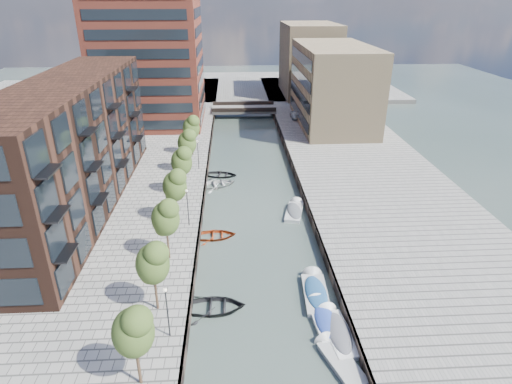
{
  "coord_description": "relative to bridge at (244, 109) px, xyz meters",
  "views": [
    {
      "loc": [
        -2.38,
        -15.63,
        23.17
      ],
      "look_at": [
        0.0,
        26.54,
        3.5
      ],
      "focal_mm": 30.0,
      "sensor_mm": 36.0,
      "label": 1
    }
  ],
  "objects": [
    {
      "name": "tree_5",
      "position": [
        -8.5,
        -33.0,
        3.92
      ],
      "size": [
        2.5,
        2.5,
        5.95
      ],
      "color": "#382619",
      "rests_on": "quay_left"
    },
    {
      "name": "sloop_3",
      "position": [
        -4.61,
        -35.94,
        -1.39
      ],
      "size": [
        5.92,
        5.03,
        1.04
      ],
      "primitive_type": "imported",
      "rotation": [
        0.0,
        0.0,
        1.9
      ],
      "color": "silver",
      "rests_on": "ground"
    },
    {
      "name": "quay_wall_left",
      "position": [
        -6.1,
        -32.0,
        -0.89
      ],
      "size": [
        0.25,
        140.0,
        1.0
      ],
      "primitive_type": "cube",
      "color": "#332823",
      "rests_on": "ground"
    },
    {
      "name": "lamp_1",
      "position": [
        -7.2,
        -48.0,
        2.12
      ],
      "size": [
        0.24,
        0.24,
        4.12
      ],
      "color": "black",
      "rests_on": "quay_left"
    },
    {
      "name": "sloop_4",
      "position": [
        -4.14,
        -32.47,
        -1.39
      ],
      "size": [
        4.85,
        3.82,
        0.91
      ],
      "primitive_type": "imported",
      "rotation": [
        0.0,
        0.0,
        1.4
      ],
      "color": "black",
      "rests_on": "ground"
    },
    {
      "name": "tan_block_far",
      "position": [
        16.0,
        16.0,
        7.61
      ],
      "size": [
        12.0,
        20.0,
        16.0
      ],
      "primitive_type": "cube",
      "color": "#A08762",
      "rests_on": "quay_right"
    },
    {
      "name": "motorboat_4",
      "position": [
        4.59,
        -43.79,
        -1.19
      ],
      "size": [
        2.88,
        5.31,
        1.68
      ],
      "color": "silver",
      "rests_on": "ground"
    },
    {
      "name": "sloop_1",
      "position": [
        -4.2,
        -60.26,
        -1.39
      ],
      "size": [
        5.12,
        3.67,
        1.06
      ],
      "primitive_type": "imported",
      "rotation": [
        0.0,
        0.0,
        1.57
      ],
      "color": "black",
      "rests_on": "ground"
    },
    {
      "name": "motorboat_3",
      "position": [
        4.3,
        -61.95,
        -1.19
      ],
      "size": [
        2.14,
        5.06,
        1.64
      ],
      "color": "white",
      "rests_on": "ground"
    },
    {
      "name": "tree_0",
      "position": [
        -8.5,
        -68.0,
        3.92
      ],
      "size": [
        2.5,
        2.5,
        5.95
      ],
      "color": "#382619",
      "rests_on": "quay_left"
    },
    {
      "name": "tree_1",
      "position": [
        -8.5,
        -61.0,
        3.92
      ],
      "size": [
        2.5,
        2.5,
        5.95
      ],
      "color": "#382619",
      "rests_on": "quay_left"
    },
    {
      "name": "quay_wall_right",
      "position": [
        6.1,
        -32.0,
        -0.89
      ],
      "size": [
        0.25,
        140.0,
        1.0
      ],
      "primitive_type": "cube",
      "color": "#332823",
      "rests_on": "ground"
    },
    {
      "name": "lamp_2",
      "position": [
        -7.2,
        -32.0,
        2.12
      ],
      "size": [
        0.24,
        0.24,
        4.12
      ],
      "color": "black",
      "rests_on": "quay_left"
    },
    {
      "name": "water",
      "position": [
        0.0,
        -32.0,
        -1.39
      ],
      "size": [
        300.0,
        300.0,
        0.0
      ],
      "primitive_type": "plane",
      "color": "#38473F",
      "rests_on": "ground"
    },
    {
      "name": "tree_3",
      "position": [
        -8.5,
        -47.0,
        3.92
      ],
      "size": [
        2.5,
        2.5,
        5.95
      ],
      "color": "#382619",
      "rests_on": "quay_left"
    },
    {
      "name": "tree_2",
      "position": [
        -8.5,
        -54.0,
        3.92
      ],
      "size": [
        2.5,
        2.5,
        5.95
      ],
      "color": "#382619",
      "rests_on": "quay_left"
    },
    {
      "name": "bridge",
      "position": [
        0.0,
        0.0,
        0.0
      ],
      "size": [
        13.0,
        6.0,
        1.3
      ],
      "color": "gray",
      "rests_on": "ground"
    },
    {
      "name": "motorboat_1",
      "position": [
        5.04,
        -63.34,
        -1.18
      ],
      "size": [
        2.51,
        5.48,
        1.76
      ],
      "color": "white",
      "rests_on": "ground"
    },
    {
      "name": "motorboat_0",
      "position": [
        4.27,
        -58.66,
        -1.16
      ],
      "size": [
        2.25,
        5.72,
        1.87
      ],
      "color": "#B5B6B4",
      "rests_on": "ground"
    },
    {
      "name": "tower",
      "position": [
        -17.0,
        -7.0,
        14.61
      ],
      "size": [
        18.0,
        18.0,
        30.0
      ],
      "primitive_type": "cube",
      "color": "brown",
      "rests_on": "quay_left"
    },
    {
      "name": "car",
      "position": [
        9.81,
        -6.57,
        0.3
      ],
      "size": [
        1.81,
        4.14,
        1.39
      ],
      "primitive_type": "imported",
      "rotation": [
        0.0,
        0.0,
        0.04
      ],
      "color": "#ABAEB0",
      "rests_on": "quay_right"
    },
    {
      "name": "lamp_0",
      "position": [
        -7.2,
        -64.0,
        2.12
      ],
      "size": [
        0.24,
        0.24,
        4.12
      ],
      "color": "black",
      "rests_on": "quay_left"
    },
    {
      "name": "tan_block_near",
      "position": [
        16.0,
        -10.0,
        6.61
      ],
      "size": [
        12.0,
        25.0,
        14.0
      ],
      "primitive_type": "cube",
      "color": "#A08762",
      "rests_on": "quay_right"
    },
    {
      "name": "far_closure",
      "position": [
        0.0,
        28.0,
        -0.89
      ],
      "size": [
        80.0,
        40.0,
        1.0
      ],
      "primitive_type": "cube",
      "color": "gray",
      "rests_on": "ground"
    },
    {
      "name": "tree_6",
      "position": [
        -8.5,
        -26.0,
        3.92
      ],
      "size": [
        2.5,
        2.5,
        5.95
      ],
      "color": "#382619",
      "rests_on": "quay_left"
    },
    {
      "name": "quay_right",
      "position": [
        16.0,
        -32.0,
        -0.89
      ],
      "size": [
        20.0,
        140.0,
        1.0
      ],
      "primitive_type": "cube",
      "color": "gray",
      "rests_on": "ground"
    },
    {
      "name": "motorboat_2",
      "position": [
        4.5,
        -65.9,
        -1.3
      ],
      "size": [
        3.0,
        4.91,
        1.55
      ],
      "color": "#B1B2B0",
      "rests_on": "ground"
    },
    {
      "name": "sloop_2",
      "position": [
        -4.45,
        -48.95,
        -1.39
      ],
      "size": [
        4.58,
        3.43,
        0.9
      ],
      "primitive_type": "imported",
      "rotation": [
        0.0,
        0.0,
        1.64
      ],
      "color": "#9A3210",
      "rests_on": "ground"
    },
    {
      "name": "tree_4",
      "position": [
        -8.5,
        -40.0,
        3.92
      ],
      "size": [
        2.5,
        2.5,
        5.95
      ],
      "color": "#382619",
      "rests_on": "quay_left"
    },
    {
      "name": "apartment_block",
      "position": [
        -20.0,
        -42.0,
        6.61
      ],
      "size": [
        8.0,
        38.0,
        14.0
      ],
      "primitive_type": "cube",
      "color": "black",
      "rests_on": "quay_left"
    }
  ]
}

